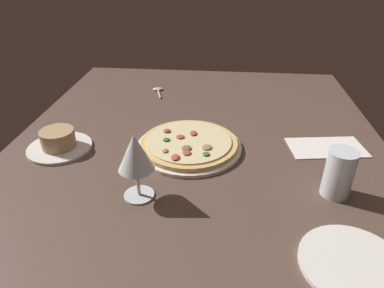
{
  "coord_description": "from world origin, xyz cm",
  "views": [
    {
      "loc": [
        -79.52,
        -6.78,
        55.13
      ],
      "look_at": [
        2.65,
        1.14,
        7.0
      ],
      "focal_mm": 32.39,
      "sensor_mm": 36.0,
      "label": 1
    }
  ],
  "objects_px": {
    "paper_menu": "(326,147)",
    "side_plate": "(354,265)",
    "pizza_main": "(189,145)",
    "wine_glass_far": "(135,154)",
    "ramekin_on_saucer": "(59,142)",
    "spoon": "(158,90)",
    "water_glass": "(338,175)"
  },
  "relations": [
    {
      "from": "spoon",
      "to": "pizza_main",
      "type": "bearing_deg",
      "value": -158.61
    },
    {
      "from": "pizza_main",
      "to": "ramekin_on_saucer",
      "type": "relative_size",
      "value": 1.67
    },
    {
      "from": "ramekin_on_saucer",
      "to": "side_plate",
      "type": "bearing_deg",
      "value": -116.31
    },
    {
      "from": "paper_menu",
      "to": "spoon",
      "type": "height_order",
      "value": "spoon"
    },
    {
      "from": "water_glass",
      "to": "spoon",
      "type": "bearing_deg",
      "value": 41.38
    },
    {
      "from": "ramekin_on_saucer",
      "to": "spoon",
      "type": "distance_m",
      "value": 0.51
    },
    {
      "from": "paper_menu",
      "to": "side_plate",
      "type": "bearing_deg",
      "value": 165.03
    },
    {
      "from": "pizza_main",
      "to": "spoon",
      "type": "relative_size",
      "value": 2.77
    },
    {
      "from": "water_glass",
      "to": "wine_glass_far",
      "type": "bearing_deg",
      "value": 96.41
    },
    {
      "from": "water_glass",
      "to": "spoon",
      "type": "height_order",
      "value": "water_glass"
    },
    {
      "from": "side_plate",
      "to": "spoon",
      "type": "bearing_deg",
      "value": 32.02
    },
    {
      "from": "water_glass",
      "to": "side_plate",
      "type": "xyz_separation_m",
      "value": [
        -0.22,
        0.02,
        -0.05
      ]
    },
    {
      "from": "paper_menu",
      "to": "spoon",
      "type": "xyz_separation_m",
      "value": [
        0.39,
        0.56,
        0.0
      ]
    },
    {
      "from": "wine_glass_far",
      "to": "side_plate",
      "type": "relative_size",
      "value": 0.82
    },
    {
      "from": "water_glass",
      "to": "side_plate",
      "type": "bearing_deg",
      "value": 175.01
    },
    {
      "from": "pizza_main",
      "to": "wine_glass_far",
      "type": "distance_m",
      "value": 0.26
    },
    {
      "from": "wine_glass_far",
      "to": "paper_menu",
      "type": "xyz_separation_m",
      "value": [
        0.26,
        -0.49,
        -0.11
      ]
    },
    {
      "from": "pizza_main",
      "to": "wine_glass_far",
      "type": "relative_size",
      "value": 1.86
    },
    {
      "from": "ramekin_on_saucer",
      "to": "water_glass",
      "type": "distance_m",
      "value": 0.74
    },
    {
      "from": "pizza_main",
      "to": "water_glass",
      "type": "relative_size",
      "value": 2.59
    },
    {
      "from": "ramekin_on_saucer",
      "to": "paper_menu",
      "type": "bearing_deg",
      "value": -84.2
    },
    {
      "from": "ramekin_on_saucer",
      "to": "spoon",
      "type": "height_order",
      "value": "ramekin_on_saucer"
    },
    {
      "from": "paper_menu",
      "to": "water_glass",
      "type": "bearing_deg",
      "value": 163.2
    },
    {
      "from": "pizza_main",
      "to": "spoon",
      "type": "distance_m",
      "value": 0.46
    },
    {
      "from": "wine_glass_far",
      "to": "side_plate",
      "type": "bearing_deg",
      "value": -110.62
    },
    {
      "from": "pizza_main",
      "to": "wine_glass_far",
      "type": "height_order",
      "value": "wine_glass_far"
    },
    {
      "from": "wine_glass_far",
      "to": "water_glass",
      "type": "bearing_deg",
      "value": -83.59
    },
    {
      "from": "wine_glass_far",
      "to": "paper_menu",
      "type": "distance_m",
      "value": 0.57
    },
    {
      "from": "pizza_main",
      "to": "water_glass",
      "type": "bearing_deg",
      "value": -115.68
    },
    {
      "from": "ramekin_on_saucer",
      "to": "side_plate",
      "type": "distance_m",
      "value": 0.79
    },
    {
      "from": "wine_glass_far",
      "to": "paper_menu",
      "type": "bearing_deg",
      "value": -61.48
    },
    {
      "from": "spoon",
      "to": "paper_menu",
      "type": "bearing_deg",
      "value": -124.55
    }
  ]
}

